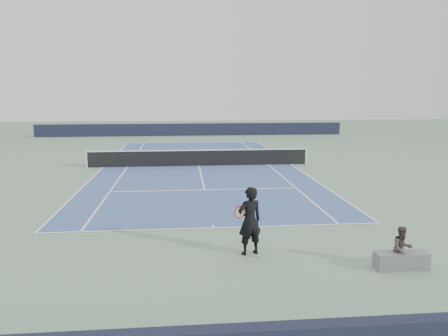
{
  "coord_description": "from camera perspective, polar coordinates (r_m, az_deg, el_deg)",
  "views": [
    {
      "loc": [
        -0.95,
        -25.18,
        4.29
      ],
      "look_at": [
        0.8,
        -7.09,
        1.1
      ],
      "focal_mm": 35.0,
      "sensor_mm": 36.0,
      "label": 1
    }
  ],
  "objects": [
    {
      "name": "tennis_net",
      "position": [
        25.48,
        -3.32,
        1.39
      ],
      "size": [
        12.9,
        0.1,
        1.07
      ],
      "color": "silver",
      "rests_on": "ground"
    },
    {
      "name": "tennis_ball",
      "position": [
        11.75,
        4.58,
        -11.32
      ],
      "size": [
        0.07,
        0.07,
        0.07
      ],
      "primitive_type": "sphere",
      "color": "#CEE82F",
      "rests_on": "ground"
    },
    {
      "name": "court_surface",
      "position": [
        25.56,
        -3.31,
        0.29
      ],
      "size": [
        10.97,
        23.77,
        0.01
      ],
      "primitive_type": "cube",
      "color": "#3B598D",
      "rests_on": "ground"
    },
    {
      "name": "ground",
      "position": [
        25.56,
        -3.31,
        0.28
      ],
      "size": [
        80.0,
        80.0,
        0.0
      ],
      "primitive_type": "plane",
      "color": "gray"
    },
    {
      "name": "windscreen_far",
      "position": [
        43.23,
        -4.25,
        5.03
      ],
      "size": [
        30.0,
        0.25,
        1.2
      ],
      "primitive_type": "cube",
      "color": "black",
      "rests_on": "ground"
    },
    {
      "name": "tennis_player",
      "position": [
        11.63,
        3.37,
        -6.89
      ],
      "size": [
        0.86,
        0.69,
        1.84
      ],
      "color": "black",
      "rests_on": "ground"
    },
    {
      "name": "spectator_bench",
      "position": [
        11.7,
        22.19,
        -10.39
      ],
      "size": [
        1.31,
        0.49,
        1.1
      ],
      "color": "slate",
      "rests_on": "ground"
    }
  ]
}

